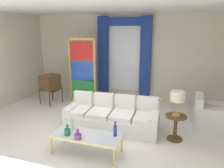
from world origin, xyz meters
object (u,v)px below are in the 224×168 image
(couch_white_long, at_px, (113,117))
(vintage_tv, at_px, (50,83))
(table_lamp_brass, at_px, (178,98))
(peacock_figurine, at_px, (88,101))
(bottle_blue_decanter, at_px, (78,136))
(coffee_table, at_px, (87,136))
(armchair_white, at_px, (208,115))
(stained_glass_divider, at_px, (82,73))
(bottle_crystal_tall, at_px, (67,131))
(bottle_amber_squat, at_px, (72,125))
(bottle_ruby_flask, at_px, (115,130))
(round_side_table, at_px, (175,125))

(couch_white_long, xyz_separation_m, vintage_tv, (-2.59, 1.13, 0.42))
(couch_white_long, xyz_separation_m, table_lamp_brass, (1.57, -0.14, 0.72))
(peacock_figurine, bearing_deg, bottle_blue_decanter, -69.36)
(coffee_table, relative_size, bottle_blue_decanter, 6.76)
(bottle_blue_decanter, xyz_separation_m, armchair_white, (2.57, 2.43, -0.19))
(stained_glass_divider, bearing_deg, bottle_crystal_tall, -69.84)
(vintage_tv, xyz_separation_m, armchair_white, (4.94, -0.20, -0.44))
(bottle_amber_squat, xyz_separation_m, bottle_ruby_flask, (0.95, 0.03, 0.01))
(bottle_crystal_tall, distance_m, table_lamp_brass, 2.50)
(armchair_white, height_order, round_side_table, armchair_white)
(bottle_blue_decanter, bearing_deg, couch_white_long, 81.60)
(coffee_table, height_order, armchair_white, armchair_white)
(coffee_table, bearing_deg, bottle_crystal_tall, -161.27)
(stained_glass_divider, bearing_deg, bottle_ruby_flask, -53.13)
(bottle_ruby_flask, xyz_separation_m, armchair_white, (1.91, 2.09, -0.25))
(coffee_table, relative_size, stained_glass_divider, 0.65)
(bottle_ruby_flask, bearing_deg, couch_white_long, 110.60)
(bottle_crystal_tall, relative_size, table_lamp_brass, 0.41)
(bottle_ruby_flask, relative_size, armchair_white, 0.38)
(bottle_blue_decanter, height_order, stained_glass_divider, stained_glass_divider)
(round_side_table, height_order, table_lamp_brass, table_lamp_brass)
(bottle_crystal_tall, distance_m, bottle_amber_squat, 0.23)
(bottle_amber_squat, xyz_separation_m, table_lamp_brass, (2.08, 1.06, 0.50))
(bottle_blue_decanter, bearing_deg, vintage_tv, 131.99)
(bottle_ruby_flask, bearing_deg, peacock_figurine, 125.72)
(bottle_amber_squat, bearing_deg, table_lamp_brass, 26.99)
(peacock_figurine, bearing_deg, stained_glass_divider, 132.93)
(coffee_table, height_order, bottle_blue_decanter, bottle_blue_decanter)
(bottle_crystal_tall, bearing_deg, bottle_blue_decanter, -16.23)
(coffee_table, distance_m, table_lamp_brass, 2.16)
(bottle_amber_squat, xyz_separation_m, stained_glass_divider, (-1.08, 2.73, 0.53))
(couch_white_long, height_order, peacock_figurine, couch_white_long)
(stained_glass_divider, bearing_deg, couch_white_long, -44.10)
(bottle_ruby_flask, xyz_separation_m, table_lamp_brass, (1.13, 1.02, 0.49))
(round_side_table, bearing_deg, peacock_figurine, 155.34)
(table_lamp_brass, bearing_deg, peacock_figurine, 155.34)
(bottle_ruby_flask, distance_m, stained_glass_divider, 3.42)
(bottle_crystal_tall, xyz_separation_m, table_lamp_brass, (2.07, 1.29, 0.54))
(bottle_crystal_tall, bearing_deg, bottle_amber_squat, 92.45)
(couch_white_long, bearing_deg, bottle_ruby_flask, -69.40)
(bottle_blue_decanter, xyz_separation_m, table_lamp_brass, (1.79, 1.37, 0.55))
(armchair_white, bearing_deg, table_lamp_brass, -126.19)
(couch_white_long, xyz_separation_m, stained_glass_divider, (-1.59, 1.54, 0.75))
(peacock_figurine, bearing_deg, bottle_crystal_tall, -74.34)
(bottle_amber_squat, bearing_deg, vintage_tv, 131.89)
(bottle_crystal_tall, height_order, stained_glass_divider, stained_glass_divider)
(bottle_amber_squat, distance_m, armchair_white, 3.56)
(coffee_table, bearing_deg, bottle_blue_decanter, -113.55)
(bottle_ruby_flask, bearing_deg, coffee_table, -166.14)
(stained_glass_divider, height_order, round_side_table, stained_glass_divider)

